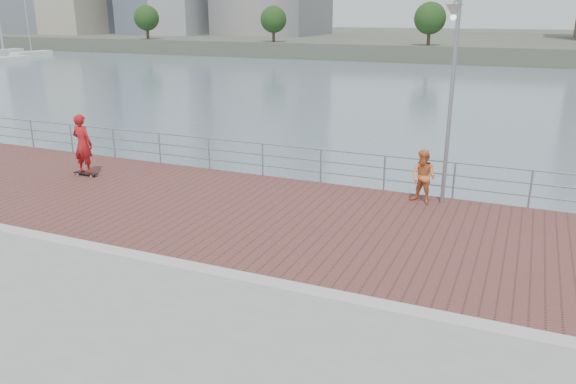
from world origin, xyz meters
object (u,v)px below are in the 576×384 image
at_px(street_lamp, 452,60).
at_px(skateboarder, 83,144).
at_px(guardrail, 352,165).
at_px(bystander, 423,177).

xyz_separation_m(street_lamp, skateboarder, (-11.33, -1.45, -2.95)).
xyz_separation_m(guardrail, skateboarder, (-8.48, -2.37, 0.40)).
height_order(guardrail, street_lamp, street_lamp).
xyz_separation_m(street_lamp, bystander, (-0.53, 0.17, -3.26)).
distance_m(guardrail, skateboarder, 8.81).
relative_size(guardrail, street_lamp, 6.86).
bearing_deg(skateboarder, bystander, -171.95).
bearing_deg(bystander, guardrail, -178.85).
distance_m(skateboarder, bystander, 10.93).
height_order(street_lamp, bystander, street_lamp).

